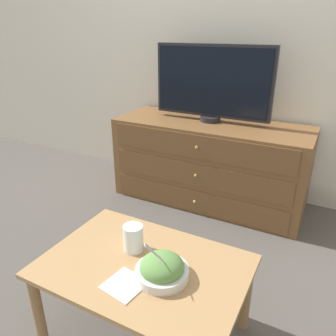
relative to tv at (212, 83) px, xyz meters
name	(u,v)px	position (x,y,z in m)	size (l,w,h in m)	color
ground_plane	(208,182)	(-0.09, 0.25, -0.90)	(12.00, 12.00, 0.00)	#56514C
wall_back	(217,22)	(-0.09, 0.27, 0.40)	(12.00, 0.05, 2.60)	silver
dresser	(209,163)	(0.03, -0.05, -0.59)	(1.43, 0.54, 0.63)	brown
tv	(212,83)	(0.00, 0.00, 0.00)	(0.86, 0.15, 0.54)	#232328
coffee_table	(144,275)	(0.25, -1.35, -0.57)	(0.82, 0.56, 0.39)	tan
takeout_bowl	(162,269)	(0.35, -1.38, -0.48)	(0.21, 0.21, 0.17)	silver
drink_cup	(133,239)	(0.16, -1.29, -0.46)	(0.09, 0.09, 0.12)	beige
napkin	(125,285)	(0.24, -1.48, -0.51)	(0.16, 0.16, 0.00)	silver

